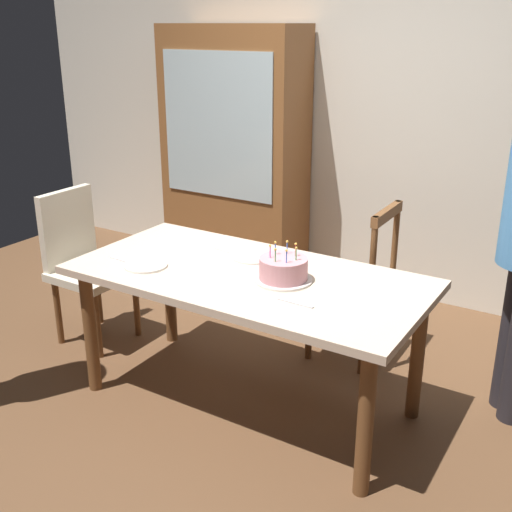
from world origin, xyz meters
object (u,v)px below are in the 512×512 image
Objects in this scene: dining_table at (248,289)px; birthday_cake at (283,270)px; chair_spindle_back at (354,285)px; plate_far_side at (253,257)px; chair_upholstered at (83,258)px; plate_near_celebrant at (146,265)px; china_cabinet at (234,155)px.

birthday_cake is (0.20, 0.01, 0.14)m from dining_table.
chair_spindle_back is (0.26, 0.76, -0.19)m from dining_table.
plate_far_side is 1.21m from chair_upholstered.
dining_table is 0.23m from plate_far_side.
plate_near_celebrant is at bearing -158.12° from dining_table.
plate_far_side is 0.23× the size of chair_upholstered.
china_cabinet is at bearing 130.13° from birthday_cake.
china_cabinet is (-0.62, 1.75, 0.21)m from plate_near_celebrant.
plate_far_side is at bearing 4.46° from chair_upholstered.
plate_far_side is (-0.09, 0.20, 0.09)m from dining_table.
birthday_cake is at bearing -3.75° from chair_upholstered.
china_cabinet is (-1.37, 0.80, 0.49)m from chair_spindle_back.
chair_upholstered is (-1.28, 0.10, -0.12)m from dining_table.
chair_spindle_back reaches higher than dining_table.
dining_table is 8.07× the size of plate_far_side.
chair_upholstered is (-0.79, 0.30, -0.21)m from plate_near_celebrant.
birthday_cake is 0.35m from plate_far_side.
plate_far_side is (-0.29, 0.19, -0.05)m from birthday_cake.
plate_far_side is at bearing 114.36° from dining_table.
plate_near_celebrant is (-0.69, -0.20, -0.05)m from birthday_cake.
chair_spindle_back is 1.66m from china_cabinet.
birthday_cake reaches higher than plate_near_celebrant.
chair_upholstered is at bearing 175.37° from dining_table.
chair_spindle_back is 0.50× the size of china_cabinet.
plate_near_celebrant is at bearing -128.09° from chair_spindle_back.
dining_table is 0.53m from plate_near_celebrant.
chair_upholstered is at bearing -175.54° from plate_far_side.
birthday_cake is at bearing -49.87° from china_cabinet.
china_cabinet is (-1.31, 1.55, 0.16)m from birthday_cake.
chair_spindle_back is (0.35, 0.56, -0.29)m from plate_far_side.
plate_near_celebrant is 1.87m from china_cabinet.
chair_upholstered is 0.50× the size of china_cabinet.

